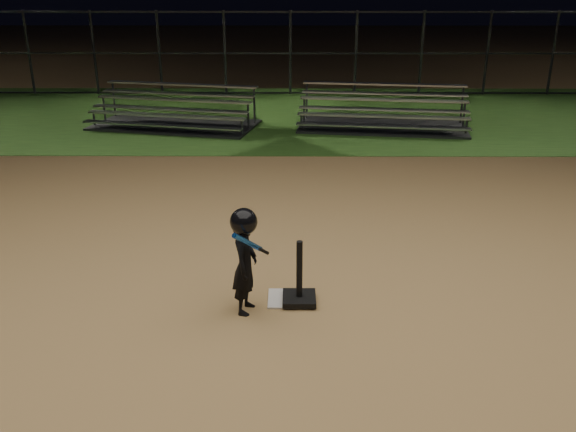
% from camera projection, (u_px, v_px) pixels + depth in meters
% --- Properties ---
extents(ground, '(80.00, 80.00, 0.00)m').
position_uv_depth(ground, '(287.00, 300.00, 7.17)').
color(ground, '#AD854E').
rests_on(ground, ground).
extents(grass_strip, '(60.00, 8.00, 0.01)m').
position_uv_depth(grass_strip, '(290.00, 115.00, 16.47)').
color(grass_strip, '#2A521A').
rests_on(grass_strip, ground).
extents(home_plate, '(0.45, 0.45, 0.02)m').
position_uv_depth(home_plate, '(287.00, 299.00, 7.16)').
color(home_plate, beige).
rests_on(home_plate, ground).
extents(batting_tee, '(0.38, 0.38, 0.74)m').
position_uv_depth(batting_tee, '(299.00, 290.00, 7.05)').
color(batting_tee, black).
rests_on(batting_tee, home_plate).
extents(child_batter, '(0.44, 0.62, 1.23)m').
position_uv_depth(child_batter, '(245.00, 258.00, 6.70)').
color(child_batter, black).
rests_on(child_batter, ground).
extents(bleacher_left, '(4.25, 2.72, 0.96)m').
position_uv_depth(bleacher_left, '(174.00, 119.00, 15.14)').
color(bleacher_left, '#BABBC0').
rests_on(bleacher_left, ground).
extents(bleacher_right, '(4.25, 2.49, 0.98)m').
position_uv_depth(bleacher_right, '(382.00, 120.00, 15.03)').
color(bleacher_right, silver).
rests_on(bleacher_right, ground).
extents(backstop_fence, '(20.08, 0.08, 2.50)m').
position_uv_depth(backstop_fence, '(290.00, 53.00, 18.80)').
color(backstop_fence, '#38383D').
rests_on(backstop_fence, ground).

